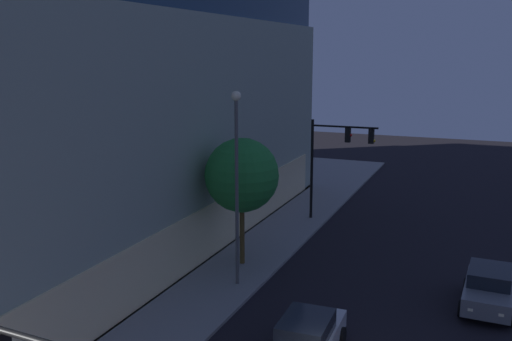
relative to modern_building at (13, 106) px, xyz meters
The scene contains 6 objects.
modern_building is the anchor object (origin of this frame).
traffic_light_far_corner 19.97m from the modern_building, 66.15° to the right, with size 0.36×4.20×6.41m.
street_lamp_sidewalk 17.10m from the modern_building, 102.54° to the right, with size 0.44×0.44×8.90m.
sidewalk_tree 16.03m from the modern_building, 94.42° to the right, with size 3.69×3.69×6.44m.
car_silver 24.11m from the modern_building, 111.77° to the right, with size 4.48×2.16×1.71m.
car_grey 28.20m from the modern_building, 93.33° to the right, with size 4.24×2.23×1.67m.
Camera 1 is at (-14.93, -3.59, 10.67)m, focal length 39.77 mm.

